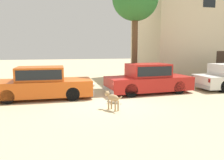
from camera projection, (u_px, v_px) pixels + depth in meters
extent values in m
plane|color=#CCB78E|center=(106.00, 102.00, 9.74)|extent=(80.00, 80.00, 0.00)
cube|color=#D15619|center=(42.00, 88.00, 10.28)|extent=(4.45, 1.77, 0.70)
cube|color=#D15619|center=(41.00, 74.00, 10.18)|extent=(2.06, 1.49, 0.60)
cube|color=black|center=(41.00, 73.00, 10.18)|extent=(1.90, 1.51, 0.42)
cube|color=#999BA0|center=(90.00, 91.00, 10.79)|extent=(0.15, 1.67, 0.20)
sphere|color=silver|center=(89.00, 81.00, 11.39)|extent=(0.20, 0.20, 0.20)
sphere|color=silver|center=(93.00, 85.00, 10.10)|extent=(0.20, 0.20, 0.20)
cylinder|color=black|center=(71.00, 88.00, 11.32)|extent=(0.60, 0.21, 0.60)
cylinder|color=black|center=(73.00, 94.00, 9.88)|extent=(0.60, 0.21, 0.60)
cylinder|color=black|center=(14.00, 90.00, 10.74)|extent=(0.60, 0.21, 0.60)
cylinder|color=black|center=(7.00, 97.00, 9.29)|extent=(0.60, 0.21, 0.60)
cube|color=#AD1E19|center=(148.00, 83.00, 11.68)|extent=(4.44, 2.04, 0.69)
cube|color=#AD1E19|center=(148.00, 70.00, 11.57)|extent=(2.09, 1.63, 0.66)
cube|color=black|center=(148.00, 70.00, 11.57)|extent=(1.93, 1.65, 0.46)
cube|color=#999BA0|center=(184.00, 86.00, 12.36)|extent=(0.24, 1.71, 0.20)
cube|color=#999BA0|center=(109.00, 90.00, 11.06)|extent=(0.24, 1.71, 0.20)
sphere|color=silver|center=(177.00, 77.00, 12.96)|extent=(0.20, 0.20, 0.20)
sphere|color=silver|center=(193.00, 80.00, 11.66)|extent=(0.20, 0.20, 0.20)
cube|color=red|center=(104.00, 80.00, 11.71)|extent=(0.05, 0.18, 0.18)
cube|color=red|center=(113.00, 84.00, 10.29)|extent=(0.05, 0.18, 0.18)
cylinder|color=black|center=(163.00, 83.00, 12.82)|extent=(0.66, 0.24, 0.65)
cylinder|color=black|center=(179.00, 87.00, 11.36)|extent=(0.66, 0.24, 0.65)
cylinder|color=black|center=(120.00, 85.00, 12.03)|extent=(0.66, 0.24, 0.65)
cylinder|color=black|center=(131.00, 90.00, 10.58)|extent=(0.66, 0.24, 0.65)
cube|color=#999BA0|center=(200.00, 86.00, 12.29)|extent=(0.15, 1.73, 0.20)
cube|color=red|center=(193.00, 77.00, 12.97)|extent=(0.04, 0.18, 0.18)
cube|color=red|center=(210.00, 81.00, 11.50)|extent=(0.04, 0.18, 0.18)
cylinder|color=black|center=(206.00, 82.00, 13.23)|extent=(0.66, 0.21, 0.65)
cube|color=beige|center=(221.00, 26.00, 18.37)|extent=(13.45, 5.78, 8.08)
cube|color=#38281E|center=(223.00, 66.00, 15.51)|extent=(1.10, 0.02, 2.10)
cylinder|color=tan|center=(109.00, 105.00, 8.45)|extent=(0.06, 0.06, 0.38)
cylinder|color=tan|center=(111.00, 104.00, 8.54)|extent=(0.06, 0.06, 0.38)
cylinder|color=tan|center=(115.00, 106.00, 8.18)|extent=(0.06, 0.06, 0.38)
cylinder|color=tan|center=(118.00, 106.00, 8.28)|extent=(0.06, 0.06, 0.38)
ellipsoid|color=tan|center=(113.00, 98.00, 8.32)|extent=(0.44, 0.59, 0.25)
sphere|color=tan|center=(107.00, 94.00, 8.56)|extent=(0.19, 0.19, 0.19)
cone|color=tan|center=(105.00, 94.00, 8.64)|extent=(0.14, 0.14, 0.11)
cone|color=tan|center=(106.00, 91.00, 8.51)|extent=(0.09, 0.09, 0.09)
cone|color=tan|center=(108.00, 91.00, 8.59)|extent=(0.09, 0.09, 0.09)
cylinder|color=tan|center=(120.00, 98.00, 8.06)|extent=(0.13, 0.19, 0.14)
ellipsoid|color=gray|center=(114.00, 102.00, 9.35)|extent=(0.43, 0.27, 0.14)
sphere|color=gray|center=(108.00, 101.00, 9.37)|extent=(0.10, 0.10, 0.10)
cone|color=gray|center=(108.00, 101.00, 9.34)|extent=(0.05, 0.05, 0.04)
cone|color=gray|center=(108.00, 100.00, 9.39)|extent=(0.05, 0.05, 0.04)
cylinder|color=gray|center=(121.00, 104.00, 9.30)|extent=(0.12, 0.22, 0.04)
cylinder|color=brown|center=(135.00, 53.00, 13.03)|extent=(0.34, 0.34, 4.06)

